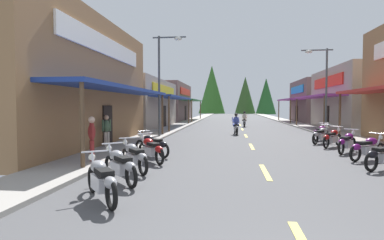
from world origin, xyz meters
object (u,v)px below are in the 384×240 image
at_px(pedestrian_browsing, 107,129).
at_px(motorcycle_parked_left_2, 134,156).
at_px(motorcycle_parked_right_2, 368,148).
at_px(rider_cruising_trailing, 244,120).
at_px(streetlamp_left, 164,72).
at_px(streetlamp_right, 322,79).
at_px(motorcycle_parked_left_1, 120,165).
at_px(motorcycle_parked_right_5, 321,135).
at_px(motorcycle_parked_right_3, 347,142).
at_px(motorcycle_parked_left_3, 151,149).
at_px(motorcycle_parked_left_4, 152,145).
at_px(motorcycle_parked_left_0, 101,179).
at_px(motorcycle_parked_right_6, 320,132).
at_px(rider_cruising_lead, 236,126).
at_px(pedestrian_by_shop, 92,137).
at_px(motorcycle_parked_right_4, 332,138).

bearing_deg(pedestrian_browsing, motorcycle_parked_left_2, 144.05).
distance_m(motorcycle_parked_right_2, rider_cruising_trailing, 19.48).
xyz_separation_m(streetlamp_left, streetlamp_right, (10.69, 3.27, -0.25)).
bearing_deg(motorcycle_parked_left_1, streetlamp_right, -74.05).
height_order(streetlamp_right, motorcycle_parked_right_5, streetlamp_right).
xyz_separation_m(motorcycle_parked_right_3, motorcycle_parked_left_3, (-8.02, -3.21, 0.00)).
bearing_deg(motorcycle_parked_left_4, motorcycle_parked_left_0, 130.18).
bearing_deg(motorcycle_parked_left_0, motorcycle_parked_right_2, -90.95).
relative_size(motorcycle_parked_right_6, pedestrian_browsing, 1.09).
relative_size(streetlamp_left, motorcycle_parked_left_2, 3.80).
distance_m(streetlamp_right, motorcycle_parked_right_2, 11.26).
bearing_deg(motorcycle_parked_right_2, motorcycle_parked_right_6, 53.50).
distance_m(motorcycle_parked_left_4, rider_cruising_trailing, 19.73).
bearing_deg(rider_cruising_lead, streetlamp_left, 118.14).
bearing_deg(motorcycle_parked_left_1, motorcycle_parked_right_2, -103.40).
bearing_deg(motorcycle_parked_left_1, motorcycle_parked_left_4, -39.05).
height_order(streetlamp_left, motorcycle_parked_left_1, streetlamp_left).
distance_m(motorcycle_parked_right_3, motorcycle_parked_left_1, 10.26).
distance_m(motorcycle_parked_right_2, motorcycle_parked_left_0, 10.01).
relative_size(motorcycle_parked_right_2, motorcycle_parked_right_5, 1.06).
distance_m(motorcycle_parked_left_3, pedestrian_browsing, 4.37).
relative_size(motorcycle_parked_right_6, motorcycle_parked_left_4, 1.00).
relative_size(motorcycle_parked_left_4, pedestrian_by_shop, 1.05).
bearing_deg(motorcycle_parked_right_2, pedestrian_by_shop, 156.78).
xyz_separation_m(streetlamp_right, motorcycle_parked_left_3, (-9.33, -11.95, -3.52)).
bearing_deg(motorcycle_parked_right_6, motorcycle_parked_left_0, -175.76).
height_order(motorcycle_parked_left_0, pedestrian_browsing, pedestrian_browsing).
distance_m(streetlamp_left, streetlamp_right, 11.18).
xyz_separation_m(motorcycle_parked_left_0, rider_cruising_lead, (3.21, 16.44, 0.17)).
xyz_separation_m(motorcycle_parked_right_5, pedestrian_browsing, (-10.90, -3.57, 0.46)).
bearing_deg(motorcycle_parked_right_4, pedestrian_by_shop, 159.88).
bearing_deg(motorcycle_parked_right_4, motorcycle_parked_right_5, 43.19).
xyz_separation_m(streetlamp_left, motorcycle_parked_right_6, (9.70, -0.25, -3.77)).
distance_m(motorcycle_parked_left_1, rider_cruising_trailing, 24.00).
distance_m(motorcycle_parked_right_4, motorcycle_parked_right_5, 1.56).
bearing_deg(motorcycle_parked_right_5, streetlamp_left, 117.72).
bearing_deg(motorcycle_parked_right_3, motorcycle_parked_left_2, 158.35).
bearing_deg(streetlamp_right, motorcycle_parked_left_4, -131.98).
bearing_deg(streetlamp_left, motorcycle_parked_left_4, -81.75).
bearing_deg(rider_cruising_trailing, motorcycle_parked_left_3, 172.79).
height_order(streetlamp_left, motorcycle_parked_left_4, streetlamp_left).
distance_m(streetlamp_right, motorcycle_parked_left_4, 14.80).
relative_size(rider_cruising_trailing, pedestrian_browsing, 1.31).
height_order(motorcycle_parked_left_0, motorcycle_parked_left_2, same).
bearing_deg(motorcycle_parked_right_2, motorcycle_parked_left_2, 165.68).
bearing_deg(motorcycle_parked_left_3, streetlamp_left, -30.38).
distance_m(streetlamp_left, motorcycle_parked_right_6, 10.41).
height_order(motorcycle_parked_right_2, rider_cruising_trailing, rider_cruising_trailing).
bearing_deg(streetlamp_left, motorcycle_parked_right_6, -1.50).
distance_m(motorcycle_parked_right_6, motorcycle_parked_left_4, 11.21).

